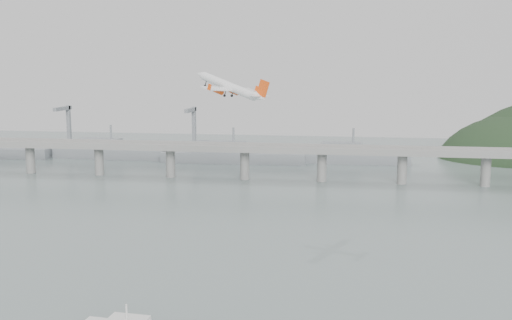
# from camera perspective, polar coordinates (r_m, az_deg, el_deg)

# --- Properties ---
(ground) EXTENTS (900.00, 900.00, 0.00)m
(ground) POSITION_cam_1_polar(r_m,az_deg,el_deg) (196.15, -2.54, -12.97)
(ground) COLOR slate
(ground) RESTS_ON ground
(bridge) EXTENTS (800.00, 22.00, 23.90)m
(bridge) POSITION_cam_1_polar(r_m,az_deg,el_deg) (384.19, 3.16, 0.63)
(bridge) COLOR gray
(bridge) RESTS_ON ground
(distant_fleet) EXTENTS (453.00, 60.90, 40.00)m
(distant_fleet) POSITION_cam_1_polar(r_m,az_deg,el_deg) (487.66, -14.39, 0.78)
(distant_fleet) COLOR slate
(distant_fleet) RESTS_ON ground
(airliner) EXTENTS (36.97, 34.93, 14.61)m
(airliner) POSITION_cam_1_polar(r_m,az_deg,el_deg) (264.47, -2.45, 6.95)
(airliner) COLOR white
(airliner) RESTS_ON ground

